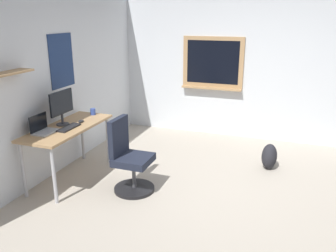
# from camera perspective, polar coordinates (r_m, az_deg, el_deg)

# --- Properties ---
(ground_plane) EXTENTS (5.20, 5.20, 0.00)m
(ground_plane) POSITION_cam_1_polar(r_m,az_deg,el_deg) (4.45, 8.85, -11.67)
(ground_plane) COLOR #ADA393
(ground_plane) RESTS_ON ground
(wall_back) EXTENTS (5.00, 0.30, 2.60)m
(wall_back) POSITION_cam_1_polar(r_m,az_deg,el_deg) (5.01, -19.21, 6.82)
(wall_back) COLOR silver
(wall_back) RESTS_ON ground
(wall_right) EXTENTS (0.22, 5.00, 2.60)m
(wall_right) POSITION_cam_1_polar(r_m,az_deg,el_deg) (6.37, 13.61, 9.44)
(wall_right) COLOR silver
(wall_right) RESTS_ON ground
(desk) EXTENTS (1.41, 0.57, 0.75)m
(desk) POSITION_cam_1_polar(r_m,az_deg,el_deg) (4.85, -15.98, -0.98)
(desk) COLOR tan
(desk) RESTS_ON ground
(office_chair) EXTENTS (0.52, 0.52, 0.95)m
(office_chair) POSITION_cam_1_polar(r_m,az_deg,el_deg) (4.46, -6.38, -5.58)
(office_chair) COLOR black
(office_chair) RESTS_ON ground
(laptop) EXTENTS (0.31, 0.21, 0.23)m
(laptop) POSITION_cam_1_polar(r_m,az_deg,el_deg) (4.65, -19.76, -0.34)
(laptop) COLOR #ADAFB5
(laptop) RESTS_ON desk
(monitor_primary) EXTENTS (0.46, 0.17, 0.46)m
(monitor_primary) POSITION_cam_1_polar(r_m,az_deg,el_deg) (4.83, -16.98, 3.24)
(monitor_primary) COLOR #38383D
(monitor_primary) RESTS_ON desk
(keyboard) EXTENTS (0.37, 0.13, 0.02)m
(keyboard) POSITION_cam_1_polar(r_m,az_deg,el_deg) (4.72, -15.86, -0.26)
(keyboard) COLOR black
(keyboard) RESTS_ON desk
(computer_mouse) EXTENTS (0.10, 0.06, 0.03)m
(computer_mouse) POSITION_cam_1_polar(r_m,az_deg,el_deg) (4.94, -14.01, 0.76)
(computer_mouse) COLOR #262628
(computer_mouse) RESTS_ON desk
(coffee_mug) EXTENTS (0.08, 0.08, 0.09)m
(coffee_mug) POSITION_cam_1_polar(r_m,az_deg,el_deg) (5.28, -12.15, 2.30)
(coffee_mug) COLOR #334CA5
(coffee_mug) RESTS_ON desk
(backpack) EXTENTS (0.32, 0.22, 0.37)m
(backpack) POSITION_cam_1_polar(r_m,az_deg,el_deg) (5.34, 16.20, -4.77)
(backpack) COLOR #232328
(backpack) RESTS_ON ground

